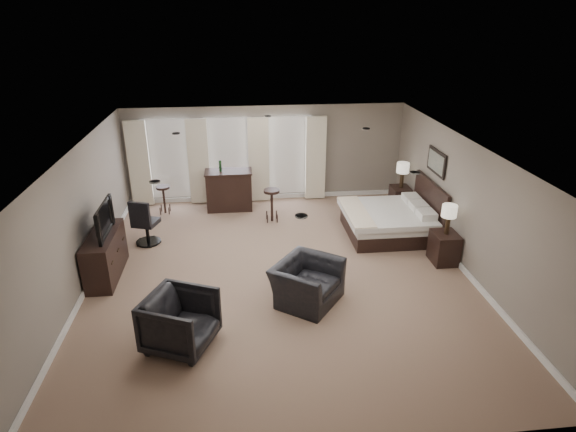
{
  "coord_description": "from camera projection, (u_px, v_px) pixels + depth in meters",
  "views": [
    {
      "loc": [
        -0.75,
        -8.43,
        4.96
      ],
      "look_at": [
        0.2,
        0.4,
        1.1
      ],
      "focal_mm": 30.0,
      "sensor_mm": 36.0,
      "label": 1
    }
  ],
  "objects": [
    {
      "name": "armchair_far",
      "position": [
        180.0,
        319.0,
        7.48
      ],
      "size": [
        1.23,
        1.26,
        1.01
      ],
      "primitive_type": "imported",
      "rotation": [
        0.0,
        0.0,
        1.16
      ],
      "color": "black",
      "rests_on": "ground"
    },
    {
      "name": "window_bay",
      "position": [
        229.0,
        160.0,
        12.9
      ],
      "size": [
        5.25,
        0.2,
        2.3
      ],
      "color": "silver",
      "rests_on": "room"
    },
    {
      "name": "desk_chair",
      "position": [
        146.0,
        221.0,
        10.8
      ],
      "size": [
        0.7,
        0.7,
        1.09
      ],
      "primitive_type": "cube",
      "rotation": [
        0.0,
        0.0,
        2.82
      ],
      "color": "black",
      "rests_on": "ground"
    },
    {
      "name": "dresser",
      "position": [
        105.0,
        255.0,
        9.51
      ],
      "size": [
        0.51,
        1.57,
        0.91
      ],
      "primitive_type": "cube",
      "color": "black",
      "rests_on": "ground"
    },
    {
      "name": "lamp_far",
      "position": [
        402.0,
        175.0,
        12.47
      ],
      "size": [
        0.32,
        0.32,
        0.67
      ],
      "primitive_type": "cube",
      "color": "beige",
      "rests_on": "nightstand_far"
    },
    {
      "name": "nightstand_near",
      "position": [
        444.0,
        248.0,
        10.08
      ],
      "size": [
        0.49,
        0.6,
        0.66
      ],
      "primitive_type": "cube",
      "color": "black",
      "rests_on": "ground"
    },
    {
      "name": "armchair_near",
      "position": [
        307.0,
        276.0,
        8.65
      ],
      "size": [
        1.32,
        1.4,
        1.03
      ],
      "primitive_type": "imported",
      "rotation": [
        0.0,
        0.0,
        0.93
      ],
      "color": "black",
      "rests_on": "ground"
    },
    {
      "name": "tv",
      "position": [
        101.0,
        231.0,
        9.29
      ],
      "size": [
        0.64,
        1.11,
        0.15
      ],
      "primitive_type": "imported",
      "rotation": [
        0.0,
        0.0,
        1.57
      ],
      "color": "black",
      "rests_on": "dresser"
    },
    {
      "name": "nightstand_far",
      "position": [
        400.0,
        198.0,
        12.73
      ],
      "size": [
        0.47,
        0.57,
        0.62
      ],
      "primitive_type": "cube",
      "color": "black",
      "rests_on": "ground"
    },
    {
      "name": "room",
      "position": [
        280.0,
        215.0,
        9.22
      ],
      "size": [
        7.6,
        8.6,
        2.64
      ],
      "color": "#836653",
      "rests_on": "ground"
    },
    {
      "name": "bar_stool_left",
      "position": [
        164.0,
        200.0,
        12.49
      ],
      "size": [
        0.39,
        0.39,
        0.74
      ],
      "primitive_type": "cube",
      "rotation": [
        0.0,
        0.0,
        0.11
      ],
      "color": "black",
      "rests_on": "ground"
    },
    {
      "name": "wall_art",
      "position": [
        436.0,
        162.0,
        10.86
      ],
      "size": [
        0.04,
        0.96,
        0.56
      ],
      "primitive_type": "cube",
      "color": "slate",
      "rests_on": "room"
    },
    {
      "name": "bed",
      "position": [
        384.0,
        210.0,
        11.19
      ],
      "size": [
        1.99,
        1.9,
        1.27
      ],
      "primitive_type": "cube",
      "color": "silver",
      "rests_on": "ground"
    },
    {
      "name": "bar_stool_right",
      "position": [
        272.0,
        205.0,
        12.0
      ],
      "size": [
        0.49,
        0.49,
        0.84
      ],
      "primitive_type": "cube",
      "rotation": [
        0.0,
        0.0,
        -0.28
      ],
      "color": "black",
      "rests_on": "ground"
    },
    {
      "name": "bar_counter",
      "position": [
        229.0,
        190.0,
        12.68
      ],
      "size": [
        1.22,
        0.64,
        1.07
      ],
      "primitive_type": "cube",
      "color": "black",
      "rests_on": "ground"
    },
    {
      "name": "lamp_near",
      "position": [
        448.0,
        220.0,
        9.82
      ],
      "size": [
        0.31,
        0.31,
        0.63
      ],
      "primitive_type": "cube",
      "color": "beige",
      "rests_on": "nightstand_near"
    }
  ]
}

